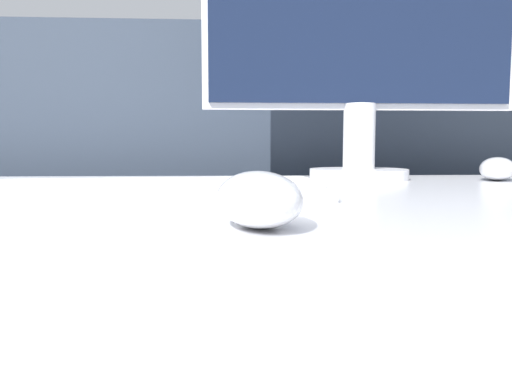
% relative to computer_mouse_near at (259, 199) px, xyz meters
% --- Properties ---
extents(partition_panel, '(5.00, 0.03, 1.07)m').
position_rel_computer_mouse_near_xyz_m(partition_panel, '(-0.04, 0.82, -0.20)').
color(partition_panel, '#333D4C').
rests_on(partition_panel, ground_plane).
extents(computer_mouse_near, '(0.08, 0.13, 0.04)m').
position_rel_computer_mouse_near_xyz_m(computer_mouse_near, '(0.00, 0.00, 0.00)').
color(computer_mouse_near, white).
rests_on(computer_mouse_near, desk).
extents(keyboard, '(0.42, 0.18, 0.02)m').
position_rel_computer_mouse_near_xyz_m(keyboard, '(-0.11, 0.20, -0.01)').
color(keyboard, white).
rests_on(keyboard, desk).
extents(monitor, '(0.60, 0.19, 0.54)m').
position_rel_computer_mouse_near_xyz_m(monitor, '(0.23, 0.56, 0.28)').
color(monitor, white).
rests_on(monitor, desk).
extents(computer_mouse_far, '(0.12, 0.14, 0.04)m').
position_rel_computer_mouse_near_xyz_m(computer_mouse_far, '(0.48, 0.51, -0.00)').
color(computer_mouse_far, white).
rests_on(computer_mouse_far, desk).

